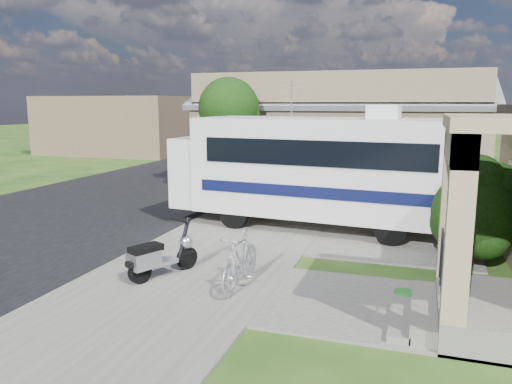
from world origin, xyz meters
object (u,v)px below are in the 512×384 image
(shrub, at_px, (478,210))
(scooter, at_px, (159,256))
(van, at_px, (256,147))
(pickup_truck, at_px, (225,159))
(garden_hose, at_px, (404,297))
(motorhome, at_px, (315,167))
(bicycle, at_px, (241,262))

(shrub, relative_size, scooter, 1.53)
(van, bearing_deg, pickup_truck, -75.83)
(scooter, distance_m, pickup_truck, 14.91)
(scooter, bearing_deg, garden_hose, 29.01)
(motorhome, bearing_deg, garden_hose, -56.34)
(bicycle, bearing_deg, garden_hose, 7.45)
(motorhome, xyz_separation_m, van, (-7.03, 15.84, -0.93))
(bicycle, xyz_separation_m, pickup_truck, (-6.03, 14.26, 0.27))
(shrub, relative_size, garden_hose, 6.68)
(shrub, xyz_separation_m, scooter, (-6.20, -3.03, -0.78))
(shrub, height_order, garden_hose, shrub)
(scooter, xyz_separation_m, pickup_truck, (-4.28, 14.28, 0.32))
(bicycle, bearing_deg, pickup_truck, 113.14)
(bicycle, xyz_separation_m, van, (-6.70, 21.13, 0.30))
(motorhome, bearing_deg, scooter, -106.88)
(shrub, distance_m, van, 21.28)
(shrub, xyz_separation_m, van, (-11.15, 18.12, -0.43))
(scooter, height_order, pickup_truck, pickup_truck)
(scooter, bearing_deg, van, 127.26)
(van, distance_m, garden_hose, 22.93)
(shrub, relative_size, pickup_truck, 0.42)
(shrub, relative_size, bicycle, 1.36)
(shrub, height_order, van, shrub)
(pickup_truck, relative_size, van, 1.01)
(garden_hose, bearing_deg, scooter, -175.09)
(bicycle, height_order, pickup_truck, pickup_truck)
(van, height_order, garden_hose, van)
(pickup_truck, xyz_separation_m, garden_hose, (9.08, -13.87, -0.73))
(van, bearing_deg, bicycle, -63.79)
(scooter, relative_size, garden_hose, 4.36)
(scooter, distance_m, van, 21.73)
(pickup_truck, bearing_deg, scooter, 105.16)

